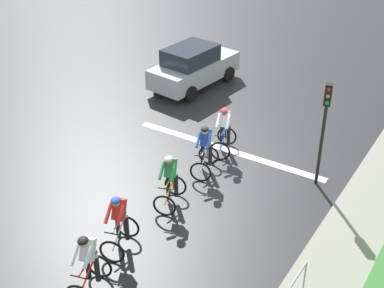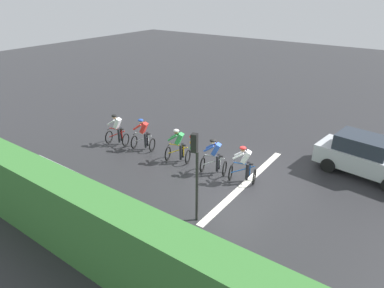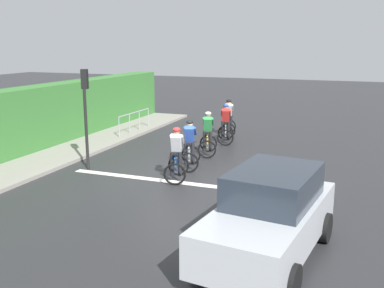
# 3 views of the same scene
# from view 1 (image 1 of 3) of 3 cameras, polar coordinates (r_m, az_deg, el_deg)

# --- Properties ---
(ground_plane) EXTENTS (80.00, 80.00, 0.00)m
(ground_plane) POSITION_cam_1_polar(r_m,az_deg,el_deg) (17.80, 2.82, -1.42)
(ground_plane) COLOR #28282B
(sidewalk_kerb) EXTENTS (2.80, 18.07, 0.12)m
(sidewalk_kerb) POSITION_cam_1_polar(r_m,az_deg,el_deg) (14.73, 18.10, -10.72)
(sidewalk_kerb) COLOR gray
(sidewalk_kerb) RESTS_ON ground
(road_marking_stop_line) EXTENTS (7.00, 0.30, 0.01)m
(road_marking_stop_line) POSITION_cam_1_polar(r_m,az_deg,el_deg) (18.23, 3.72, -0.60)
(road_marking_stop_line) COLOR silver
(road_marking_stop_line) RESTS_ON ground
(cyclist_lead) EXTENTS (0.93, 1.22, 1.66)m
(cyclist_lead) POSITION_cam_1_polar(r_m,az_deg,el_deg) (12.80, -10.89, -12.43)
(cyclist_lead) COLOR black
(cyclist_lead) RESTS_ON ground
(cyclist_second) EXTENTS (0.96, 1.23, 1.66)m
(cyclist_second) POSITION_cam_1_polar(r_m,az_deg,el_deg) (13.81, -7.69, -8.35)
(cyclist_second) COLOR black
(cyclist_second) RESTS_ON ground
(cyclist_mid) EXTENTS (0.95, 1.23, 1.66)m
(cyclist_mid) POSITION_cam_1_polar(r_m,az_deg,el_deg) (15.22, -2.31, -3.96)
(cyclist_mid) COLOR black
(cyclist_mid) RESTS_ON ground
(cyclist_fourth) EXTENTS (0.96, 1.23, 1.66)m
(cyclist_fourth) POSITION_cam_1_polar(r_m,az_deg,el_deg) (16.63, 1.41, -0.66)
(cyclist_fourth) COLOR black
(cyclist_fourth) RESTS_ON ground
(cyclist_trailing) EXTENTS (0.96, 1.23, 1.66)m
(cyclist_trailing) POSITION_cam_1_polar(r_m,az_deg,el_deg) (17.72, 3.42, 1.40)
(cyclist_trailing) COLOR black
(cyclist_trailing) RESTS_ON ground
(car_silver) EXTENTS (2.27, 4.28, 1.76)m
(car_silver) POSITION_cam_1_polar(r_m,az_deg,el_deg) (22.47, 0.14, 8.19)
(car_silver) COLOR #B7BCC1
(car_silver) RESTS_ON ground
(traffic_light_near_crossing) EXTENTS (0.25, 0.31, 3.34)m
(traffic_light_near_crossing) POSITION_cam_1_polar(r_m,az_deg,el_deg) (15.79, 13.82, 2.52)
(traffic_light_near_crossing) COLOR black
(traffic_light_near_crossing) RESTS_ON ground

